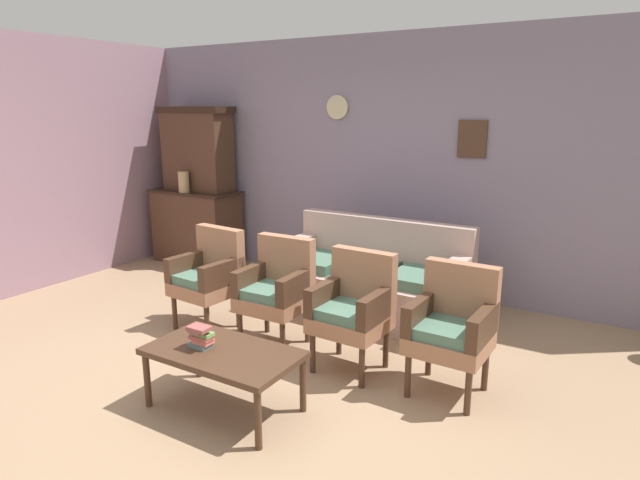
% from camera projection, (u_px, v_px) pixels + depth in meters
% --- Properties ---
extents(ground_plane, '(7.68, 7.68, 0.00)m').
position_uv_depth(ground_plane, '(234.00, 382.00, 3.96)').
color(ground_plane, '#997A5B').
extents(wall_back_with_decor, '(6.40, 0.09, 2.70)m').
position_uv_depth(wall_back_with_decor, '(388.00, 165.00, 5.83)').
color(wall_back_with_decor, gray).
rests_on(wall_back_with_decor, ground).
extents(side_cabinet, '(1.16, 0.55, 0.93)m').
position_uv_depth(side_cabinet, '(197.00, 226.00, 6.95)').
color(side_cabinet, '#472D1E').
rests_on(side_cabinet, ground).
extents(cabinet_upper_hutch, '(0.99, 0.38, 1.03)m').
position_uv_depth(cabinet_upper_hutch, '(197.00, 148.00, 6.79)').
color(cabinet_upper_hutch, '#472D1E').
rests_on(cabinet_upper_hutch, side_cabinet).
extents(vase_on_cabinet, '(0.13, 0.13, 0.26)m').
position_uv_depth(vase_on_cabinet, '(184.00, 182.00, 6.68)').
color(vase_on_cabinet, tan).
rests_on(vase_on_cabinet, side_cabinet).
extents(floral_couch, '(1.82, 0.83, 0.90)m').
position_uv_depth(floral_couch, '(371.00, 282.00, 5.19)').
color(floral_couch, tan).
rests_on(floral_couch, ground).
extents(armchair_near_couch_end, '(0.56, 0.53, 0.90)m').
position_uv_depth(armchair_near_couch_end, '(209.00, 274.00, 4.86)').
color(armchair_near_couch_end, '#9E6B4C').
rests_on(armchair_near_couch_end, ground).
extents(armchair_by_doorway, '(0.53, 0.50, 0.90)m').
position_uv_depth(armchair_by_doorway, '(277.00, 287.00, 4.51)').
color(armchair_by_doorway, '#9E6B4C').
rests_on(armchair_by_doorway, ground).
extents(armchair_near_cabinet, '(0.54, 0.51, 0.90)m').
position_uv_depth(armchair_near_cabinet, '(353.00, 306.00, 4.07)').
color(armchair_near_cabinet, '#9E6B4C').
rests_on(armchair_near_cabinet, ground).
extents(armchair_row_middle, '(0.53, 0.51, 0.90)m').
position_uv_depth(armchair_row_middle, '(452.00, 324.00, 3.73)').
color(armchair_row_middle, '#9E6B4C').
rests_on(armchair_row_middle, ground).
extents(coffee_table, '(1.00, 0.56, 0.42)m').
position_uv_depth(coffee_table, '(223.00, 356.00, 3.52)').
color(coffee_table, '#472D1E').
rests_on(coffee_table, ground).
extents(book_stack_on_table, '(0.16, 0.12, 0.15)m').
position_uv_depth(book_stack_on_table, '(201.00, 336.00, 3.54)').
color(book_stack_on_table, slate).
rests_on(book_stack_on_table, coffee_table).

